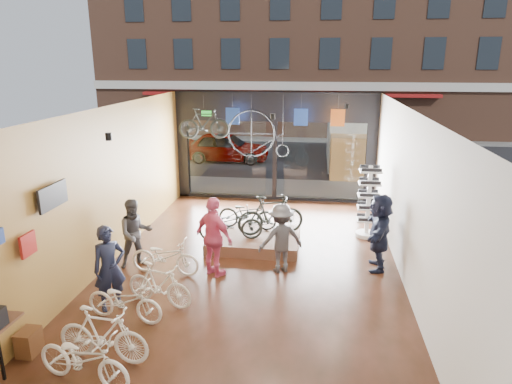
% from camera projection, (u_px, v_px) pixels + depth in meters
% --- Properties ---
extents(ground_plane, '(7.00, 12.00, 0.04)m').
position_uv_depth(ground_plane, '(250.00, 273.00, 10.83)').
color(ground_plane, black).
rests_on(ground_plane, ground).
extents(ceiling, '(7.00, 12.00, 0.04)m').
position_uv_depth(ceiling, '(250.00, 110.00, 9.76)').
color(ceiling, black).
rests_on(ceiling, ground).
extents(wall_left, '(0.04, 12.00, 3.80)m').
position_uv_depth(wall_left, '(102.00, 190.00, 10.75)').
color(wall_left, olive).
rests_on(wall_left, ground).
extents(wall_right, '(0.04, 12.00, 3.80)m').
position_uv_depth(wall_right, '(411.00, 202.00, 9.84)').
color(wall_right, beige).
rests_on(wall_right, ground).
extents(wall_back, '(7.00, 0.04, 3.80)m').
position_uv_depth(wall_back, '(162.00, 365.00, 4.57)').
color(wall_back, beige).
rests_on(wall_back, ground).
extents(storefront, '(7.00, 0.26, 3.80)m').
position_uv_depth(storefront, '(275.00, 147.00, 16.01)').
color(storefront, black).
rests_on(storefront, ground).
extents(exit_sign, '(0.35, 0.06, 0.18)m').
position_uv_depth(exit_sign, '(207.00, 113.00, 15.88)').
color(exit_sign, '#198C26').
rests_on(exit_sign, storefront).
extents(street_road, '(30.00, 18.00, 0.02)m').
position_uv_depth(street_road, '(290.00, 151.00, 25.10)').
color(street_road, black).
rests_on(street_road, ground).
extents(sidewalk_near, '(30.00, 2.40, 0.12)m').
position_uv_depth(sidewalk_near, '(277.00, 188.00, 17.66)').
color(sidewalk_near, slate).
rests_on(sidewalk_near, ground).
extents(sidewalk_far, '(30.00, 2.00, 0.12)m').
position_uv_depth(sidewalk_far, '(294.00, 138.00, 28.89)').
color(sidewalk_far, slate).
rests_on(sidewalk_far, ground).
extents(opposite_building, '(26.00, 5.00, 14.00)m').
position_uv_depth(opposite_building, '(299.00, 25.00, 29.33)').
color(opposite_building, brown).
rests_on(opposite_building, ground).
extents(street_car, '(4.24, 1.71, 1.44)m').
position_uv_depth(street_car, '(225.00, 147.00, 22.43)').
color(street_car, gray).
rests_on(street_car, street_road).
extents(box_truck, '(2.29, 6.86, 2.70)m').
position_uv_depth(box_truck, '(354.00, 140.00, 20.52)').
color(box_truck, silver).
rests_on(box_truck, street_road).
extents(floor_bike_0, '(1.75, 0.93, 0.88)m').
position_uv_depth(floor_bike_0, '(83.00, 359.00, 6.99)').
color(floor_bike_0, white).
rests_on(floor_bike_0, ground_plane).
extents(floor_bike_1, '(1.66, 0.60, 0.98)m').
position_uv_depth(floor_bike_1, '(103.00, 335.00, 7.51)').
color(floor_bike_1, white).
rests_on(floor_bike_1, ground_plane).
extents(floor_bike_2, '(1.65, 0.78, 0.83)m').
position_uv_depth(floor_bike_2, '(125.00, 301.00, 8.72)').
color(floor_bike_2, white).
rests_on(floor_bike_2, ground_plane).
extents(floor_bike_3, '(1.57, 0.81, 0.91)m').
position_uv_depth(floor_bike_3, '(159.00, 284.00, 9.26)').
color(floor_bike_3, white).
rests_on(floor_bike_3, ground_plane).
extents(floor_bike_4, '(1.70, 0.71, 0.87)m').
position_uv_depth(floor_bike_4, '(165.00, 257.00, 10.62)').
color(floor_bike_4, white).
rests_on(floor_bike_4, ground_plane).
extents(display_platform, '(2.40, 1.80, 0.30)m').
position_uv_depth(display_platform, '(254.00, 240.00, 12.32)').
color(display_platform, brown).
rests_on(display_platform, ground_plane).
extents(display_bike_left, '(1.75, 0.95, 0.87)m').
position_uv_depth(display_bike_left, '(231.00, 224.00, 11.87)').
color(display_bike_left, black).
rests_on(display_bike_left, display_platform).
extents(display_bike_mid, '(1.88, 1.11, 1.09)m').
position_uv_depth(display_bike_mid, '(271.00, 215.00, 12.21)').
color(display_bike_mid, black).
rests_on(display_bike_mid, display_platform).
extents(display_bike_right, '(1.71, 0.76, 0.87)m').
position_uv_depth(display_bike_right, '(247.00, 214.00, 12.66)').
color(display_bike_right, black).
rests_on(display_bike_right, display_platform).
extents(customer_0, '(0.76, 0.74, 1.76)m').
position_uv_depth(customer_0, '(109.00, 268.00, 9.02)').
color(customer_0, '#161C33').
rests_on(customer_0, ground_plane).
extents(customer_1, '(1.04, 0.99, 1.69)m').
position_uv_depth(customer_1, '(135.00, 233.00, 10.93)').
color(customer_1, '#3F3F44').
rests_on(customer_1, ground_plane).
extents(customer_2, '(1.18, 1.00, 1.89)m').
position_uv_depth(customer_2, '(214.00, 237.00, 10.42)').
color(customer_2, '#CC4C72').
rests_on(customer_2, ground_plane).
extents(customer_3, '(1.24, 1.01, 1.67)m').
position_uv_depth(customer_3, '(281.00, 238.00, 10.66)').
color(customer_3, '#3F3F44').
rests_on(customer_3, ground_plane).
extents(customer_5, '(0.73, 1.78, 1.87)m').
position_uv_depth(customer_5, '(379.00, 232.00, 10.77)').
color(customer_5, '#161C33').
rests_on(customer_5, ground_plane).
extents(sunglasses_rack, '(0.69, 0.61, 2.05)m').
position_uv_depth(sunglasses_rack, '(368.00, 202.00, 12.75)').
color(sunglasses_rack, white).
rests_on(sunglasses_rack, ground_plane).
extents(wall_merch, '(0.40, 2.40, 2.60)m').
position_uv_depth(wall_merch, '(18.00, 282.00, 7.57)').
color(wall_merch, navy).
rests_on(wall_merch, wall_left).
extents(penny_farthing, '(1.93, 0.06, 1.54)m').
position_uv_depth(penny_farthing, '(261.00, 135.00, 14.70)').
color(penny_farthing, black).
rests_on(penny_farthing, ceiling).
extents(hung_bike, '(1.63, 0.68, 0.95)m').
position_uv_depth(hung_bike, '(204.00, 124.00, 14.28)').
color(hung_bike, black).
rests_on(hung_bike, ceiling).
extents(jersey_left, '(0.45, 0.03, 0.55)m').
position_uv_depth(jersey_left, '(233.00, 116.00, 15.10)').
color(jersey_left, '#1E3F99').
rests_on(jersey_left, ceiling).
extents(jersey_mid, '(0.45, 0.03, 0.55)m').
position_uv_depth(jersey_mid, '(301.00, 117.00, 14.81)').
color(jersey_mid, '#1E3F99').
rests_on(jersey_mid, ceiling).
extents(jersey_right, '(0.45, 0.03, 0.55)m').
position_uv_depth(jersey_right, '(338.00, 118.00, 14.65)').
color(jersey_right, '#CC5919').
rests_on(jersey_right, ceiling).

